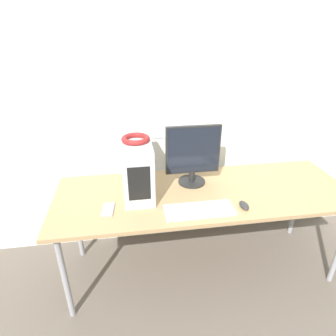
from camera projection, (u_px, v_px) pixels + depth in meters
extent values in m
plane|color=#665B51|center=(212.00, 305.00, 2.05)|extent=(14.00, 14.00, 0.00)
cube|color=silver|center=(192.00, 93.00, 2.23)|extent=(8.00, 0.06, 2.70)
cube|color=white|center=(154.00, 63.00, 2.06)|extent=(0.68, 0.01, 1.18)
cube|color=tan|center=(204.00, 193.00, 2.06)|extent=(2.15, 0.76, 0.03)
cylinder|color=#99999E|center=(65.00, 278.00, 1.83)|extent=(0.04, 0.04, 0.72)
cylinder|color=#99999E|center=(77.00, 222.00, 2.36)|extent=(0.04, 0.04, 0.72)
cylinder|color=#99999E|center=(297.00, 202.00, 2.63)|extent=(0.04, 0.04, 0.72)
cube|color=silver|center=(137.00, 167.00, 1.97)|extent=(0.20, 0.47, 0.39)
cube|color=black|center=(139.00, 184.00, 1.76)|extent=(0.14, 0.00, 0.23)
torus|color=maroon|center=(136.00, 139.00, 1.87)|extent=(0.19, 0.19, 0.04)
cylinder|color=black|center=(192.00, 181.00, 2.17)|extent=(0.21, 0.21, 0.02)
cylinder|color=black|center=(192.00, 176.00, 2.15)|extent=(0.04, 0.04, 0.09)
cube|color=black|center=(193.00, 150.00, 2.05)|extent=(0.41, 0.03, 0.37)
cube|color=black|center=(194.00, 151.00, 2.04)|extent=(0.38, 0.00, 0.34)
cube|color=silver|center=(199.00, 210.00, 1.82)|extent=(0.46, 0.17, 0.02)
cube|color=white|center=(199.00, 209.00, 1.82)|extent=(0.42, 0.14, 0.00)
ellipsoid|color=#2D2D2D|center=(244.00, 205.00, 1.87)|extent=(0.06, 0.10, 0.03)
cube|color=#99999E|center=(108.00, 209.00, 1.84)|extent=(0.09, 0.16, 0.01)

